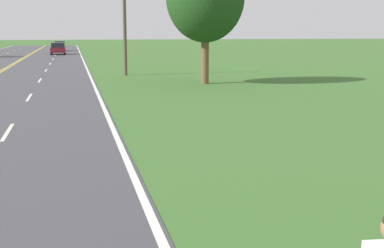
# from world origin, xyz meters

# --- Properties ---
(utility_pole_midground) EXTENTS (1.80, 0.24, 7.58)m
(utility_pole_midground) POSITION_xyz_m (9.13, 37.46, 3.94)
(utility_pole_midground) COLOR brown
(utility_pole_midground) RESTS_ON ground
(car_maroon_hatchback_approaching) EXTENTS (1.93, 4.11, 1.58)m
(car_maroon_hatchback_approaching) POSITION_xyz_m (3.71, 73.61, 0.84)
(car_maroon_hatchback_approaching) COLOR black
(car_maroon_hatchback_approaching) RESTS_ON ground
(car_dark_grey_sedan_mid_near) EXTENTS (1.71, 4.25, 1.54)m
(car_dark_grey_sedan_mid_near) POSITION_xyz_m (3.70, 86.94, 0.80)
(car_dark_grey_sedan_mid_near) COLOR black
(car_dark_grey_sedan_mid_near) RESTS_ON ground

